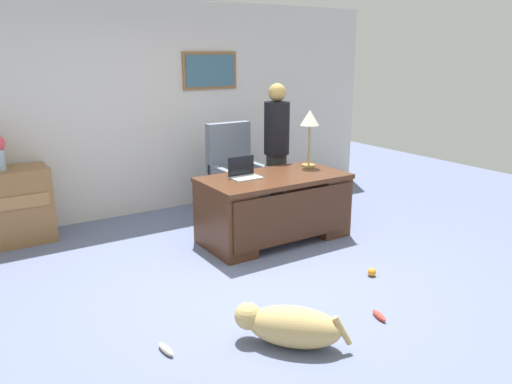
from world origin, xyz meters
TOP-DOWN VIEW (x-y plane):
  - ground_plane at (0.00, 0.00)m, footprint 12.00×12.00m
  - back_wall at (0.01, 2.60)m, footprint 7.00×0.16m
  - desk at (0.73, 0.76)m, footprint 1.62×0.85m
  - armchair at (0.80, 1.78)m, footprint 0.60×0.59m
  - person_standing at (1.26, 1.51)m, footprint 0.32×0.32m
  - dog_lying at (-0.40, -1.05)m, footprint 0.69×0.70m
  - laptop at (0.40, 0.90)m, footprint 0.32×0.22m
  - desk_lamp at (1.35, 0.96)m, footprint 0.22×0.22m
  - dog_toy_ball at (0.95, -0.54)m, footprint 0.08×0.08m
  - dog_toy_bone at (-1.20, -0.66)m, footprint 0.07×0.20m
  - dog_toy_plush at (0.43, -1.14)m, footprint 0.09×0.18m

SIDE VIEW (x-z plane):
  - ground_plane at x=0.00m, z-range 0.00..0.00m
  - dog_toy_bone at x=-1.20m, z-range 0.00..0.05m
  - dog_toy_plush at x=0.43m, z-range 0.00..0.05m
  - dog_toy_ball at x=0.95m, z-range 0.00..0.08m
  - dog_lying at x=-0.40m, z-range 0.00..0.30m
  - desk at x=0.73m, z-range 0.03..0.77m
  - armchair at x=0.80m, z-range -0.08..1.11m
  - laptop at x=0.40m, z-range 0.68..0.91m
  - person_standing at x=1.26m, z-range 0.03..1.72m
  - desk_lamp at x=1.35m, z-range 0.94..1.61m
  - back_wall at x=0.01m, z-range 0.00..2.70m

